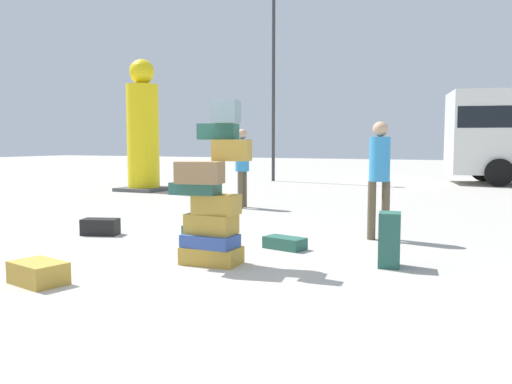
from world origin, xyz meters
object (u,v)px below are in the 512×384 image
yellow_dummy_statue (143,133)px  person_tourist_with_camera (242,161)px  suitcase_teal_foreground_near (207,235)px  suitcase_teal_right_side (285,243)px  suitcase_tan_white_trunk (38,273)px  lamp_post (274,56)px  suitcase_black_behind_tower (100,227)px  suitcase_tower (212,201)px  suitcase_teal_left_side (389,240)px  person_bearded_onlooker (379,169)px

yellow_dummy_statue → person_tourist_with_camera: bearing=-29.8°
yellow_dummy_statue → suitcase_teal_foreground_near: bearing=-48.2°
yellow_dummy_statue → suitcase_teal_right_side: bearing=-42.6°
suitcase_teal_right_side → suitcase_tan_white_trunk: size_ratio=0.97×
suitcase_tan_white_trunk → yellow_dummy_statue: yellow_dummy_statue is taller
suitcase_tan_white_trunk → lamp_post: lamp_post is taller
suitcase_teal_foreground_near → suitcase_tan_white_trunk: suitcase_teal_foreground_near is taller
suitcase_teal_foreground_near → yellow_dummy_statue: size_ratio=0.20×
suitcase_teal_foreground_near → suitcase_black_behind_tower: size_ratio=1.38×
suitcase_tower → suitcase_black_behind_tower: (-2.54, 1.02, -0.62)m
suitcase_teal_foreground_near → lamp_post: size_ratio=0.11×
suitcase_teal_right_side → suitcase_teal_left_side: (1.46, -0.46, 0.23)m
yellow_dummy_statue → suitcase_teal_left_side: bearing=-39.2°
suitcase_teal_right_side → person_bearded_onlooker: (0.99, 1.25, 0.95)m
suitcase_tower → suitcase_tan_white_trunk: size_ratio=3.36×
lamp_post → suitcase_teal_left_side: bearing=-62.0°
yellow_dummy_statue → lamp_post: size_ratio=0.54×
suitcase_teal_foreground_near → person_tourist_with_camera: size_ratio=0.44×
suitcase_teal_right_side → lamp_post: (-4.97, 11.62, 4.44)m
suitcase_tan_white_trunk → lamp_post: bearing=116.7°
lamp_post → yellow_dummy_statue: bearing=-110.8°
suitcase_black_behind_tower → suitcase_tower: bearing=-39.5°
person_bearded_onlooker → lamp_post: (-5.96, 10.37, 3.49)m
suitcase_tower → person_tourist_with_camera: suitcase_tower is taller
suitcase_tan_white_trunk → suitcase_teal_left_side: bearing=49.2°
person_bearded_onlooker → person_tourist_with_camera: person_bearded_onlooker is taller
lamp_post → suitcase_tan_white_trunk: bearing=-76.8°
suitcase_tan_white_trunk → lamp_post: 15.33m
suitcase_teal_left_side → lamp_post: lamp_post is taller
suitcase_tower → suitcase_teal_foreground_near: suitcase_tower is taller
suitcase_teal_foreground_near → suitcase_teal_right_side: bearing=17.4°
suitcase_teal_foreground_near → suitcase_tan_white_trunk: size_ratio=1.33×
suitcase_tower → person_bearded_onlooker: 2.84m
suitcase_black_behind_tower → lamp_post: bearing=82.0°
suitcase_teal_foreground_near → suitcase_tan_white_trunk: bearing=-87.7°
suitcase_tower → suitcase_tan_white_trunk: 2.01m
suitcase_teal_foreground_near → suitcase_teal_left_side: bearing=4.8°
suitcase_teal_right_side → yellow_dummy_statue: size_ratio=0.14×
suitcase_tower → suitcase_black_behind_tower: 2.80m
suitcase_teal_right_side → suitcase_black_behind_tower: size_ratio=1.01×
suitcase_tan_white_trunk → person_bearded_onlooker: 4.81m
suitcase_teal_foreground_near → lamp_post: lamp_post is taller
suitcase_teal_left_side → lamp_post: bearing=109.2°
suitcase_black_behind_tower → suitcase_teal_foreground_near: bearing=-15.6°
yellow_dummy_statue → person_bearded_onlooker: bearing=-33.0°
suitcase_tower → yellow_dummy_statue: 10.02m
suitcase_black_behind_tower → yellow_dummy_statue: size_ratio=0.14×
suitcase_tower → suitcase_teal_right_side: size_ratio=3.46×
suitcase_teal_right_side → suitcase_teal_left_side: suitcase_teal_left_side is taller
suitcase_black_behind_tower → person_tourist_with_camera: (0.50, 4.00, 0.89)m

